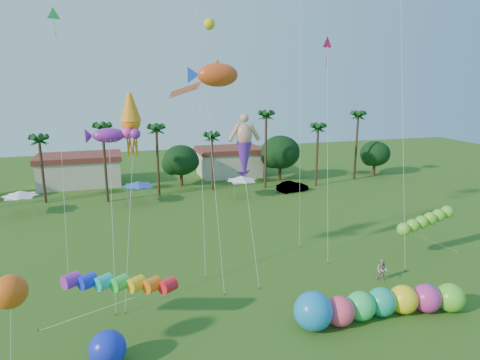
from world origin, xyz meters
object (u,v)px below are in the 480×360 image
object	(u,v)px
spectator_b	(382,270)
caterpillar_inflatable	(374,304)
blue_ball	(108,349)
car_b	(292,187)

from	to	relation	value
spectator_b	caterpillar_inflatable	world-z (taller)	caterpillar_inflatable
caterpillar_inflatable	blue_ball	world-z (taller)	caterpillar_inflatable
blue_ball	caterpillar_inflatable	bearing A→B (deg)	-0.44
car_b	caterpillar_inflatable	xyz separation A→B (m)	(-8.27, -33.11, 0.33)
caterpillar_inflatable	car_b	bearing A→B (deg)	79.13
caterpillar_inflatable	spectator_b	bearing A→B (deg)	53.85
car_b	spectator_b	distance (m)	28.61
car_b	spectator_b	bearing A→B (deg)	162.17
spectator_b	caterpillar_inflatable	xyz separation A→B (m)	(-3.95, -4.82, 0.16)
caterpillar_inflatable	blue_ball	distance (m)	17.67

